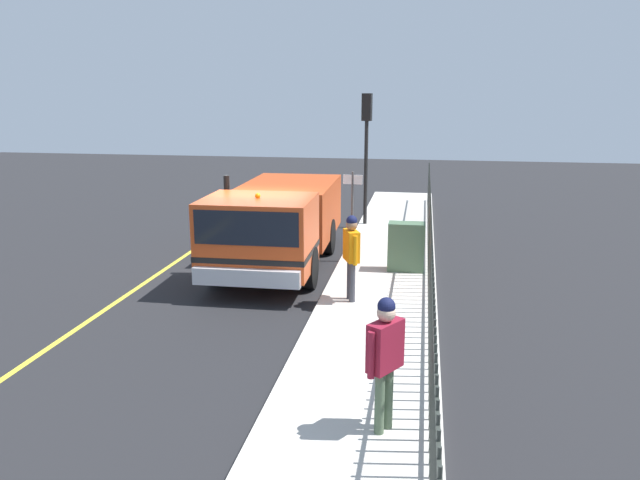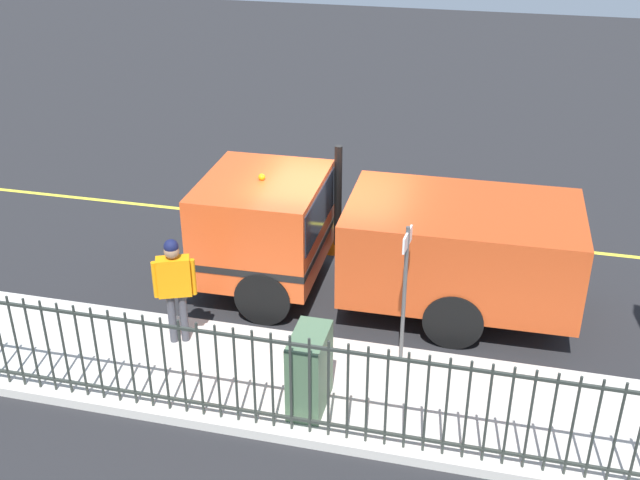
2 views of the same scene
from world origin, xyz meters
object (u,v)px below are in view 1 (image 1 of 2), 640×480
(work_truck, at_px, (277,220))
(worker_standing, at_px, (351,249))
(street_sign, at_px, (352,204))
(utility_cabinet, at_px, (406,247))
(traffic_light_near, at_px, (366,133))
(pedestrian_distant, at_px, (385,351))
(traffic_cone, at_px, (202,262))

(work_truck, height_order, worker_standing, work_truck)
(worker_standing, distance_m, street_sign, 3.51)
(work_truck, height_order, utility_cabinet, work_truck)
(traffic_light_near, bearing_deg, street_sign, 100.52)
(utility_cabinet, distance_m, street_sign, 1.97)
(worker_standing, height_order, utility_cabinet, worker_standing)
(work_truck, xyz_separation_m, pedestrian_distant, (3.19, -7.45, -0.01))
(work_truck, relative_size, worker_standing, 3.66)
(work_truck, xyz_separation_m, street_sign, (1.79, 0.92, 0.29))
(street_sign, bearing_deg, traffic_light_near, 90.79)
(worker_standing, relative_size, utility_cabinet, 1.53)
(work_truck, distance_m, pedestrian_distant, 8.10)
(traffic_cone, height_order, street_sign, street_sign)
(pedestrian_distant, distance_m, traffic_cone, 8.17)
(worker_standing, distance_m, traffic_cone, 4.26)
(utility_cabinet, xyz_separation_m, street_sign, (-1.44, 1.08, 0.81))
(street_sign, bearing_deg, worker_standing, -83.55)
(utility_cabinet, bearing_deg, traffic_cone, -170.96)
(utility_cabinet, bearing_deg, worker_standing, -113.59)
(pedestrian_distant, relative_size, traffic_light_near, 0.43)
(worker_standing, height_order, street_sign, street_sign)
(work_truck, distance_m, worker_standing, 3.36)
(worker_standing, xyz_separation_m, street_sign, (-0.39, 3.48, 0.30))
(traffic_light_near, xyz_separation_m, street_sign, (0.06, -4.14, -1.56))
(worker_standing, relative_size, pedestrian_distant, 1.01)
(traffic_light_near, height_order, traffic_cone, traffic_light_near)
(traffic_light_near, bearing_deg, traffic_cone, 70.28)
(utility_cabinet, xyz_separation_m, traffic_cone, (-4.88, -0.78, -0.41))
(worker_standing, bearing_deg, traffic_light_near, -19.04)
(work_truck, height_order, pedestrian_distant, work_truck)
(worker_standing, height_order, traffic_cone, worker_standing)
(work_truck, relative_size, traffic_cone, 10.07)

